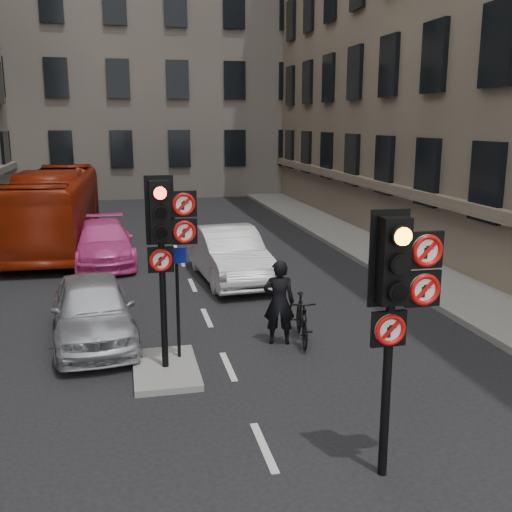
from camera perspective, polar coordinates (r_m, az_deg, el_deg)
name	(u,v)px	position (r m, az deg, el deg)	size (l,w,h in m)	color
pavement_right	(406,262)	(20.36, 14.14, -0.58)	(3.00, 50.00, 0.16)	gray
centre_island	(166,369)	(11.63, -8.60, -10.60)	(1.20, 2.00, 0.12)	gray
building_far	(143,40)	(44.03, -10.69, 19.54)	(30.00, 14.00, 20.00)	gray
signal_near	(398,289)	(7.72, 13.38, -3.07)	(0.91, 0.40, 3.58)	black
signal_far	(166,231)	(10.86, -8.60, 2.33)	(0.91, 0.40, 3.58)	black
car_silver	(93,309)	(13.29, -15.27, -4.93)	(1.67, 4.15, 1.41)	#B4B6BD
car_white	(229,254)	(17.71, -2.56, 0.16)	(1.65, 4.74, 1.56)	silver
car_pink	(103,243)	(20.53, -14.34, 1.25)	(1.92, 4.72, 1.37)	#E4439D
bus_red	(55,208)	(23.72, -18.59, 4.32)	(2.40, 10.27, 2.86)	maroon
motorcycle	(302,319)	(12.89, 4.39, -5.99)	(0.48, 1.68, 1.01)	black
motorcyclist	(279,302)	(12.63, 2.21, -4.42)	(0.67, 0.44, 1.82)	black
info_sign	(177,287)	(11.53, -7.50, -2.97)	(0.38, 0.14, 2.20)	black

